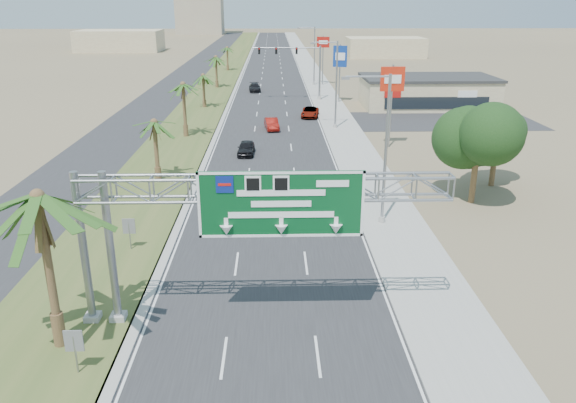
% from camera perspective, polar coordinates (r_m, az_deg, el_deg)
% --- Properties ---
extents(road, '(12.00, 300.00, 0.02)m').
position_cam_1_polar(road, '(124.08, -1.63, 13.15)').
color(road, '#28282B').
rests_on(road, ground).
extents(sidewalk_right, '(4.00, 300.00, 0.10)m').
position_cam_1_polar(sidewalk_right, '(124.35, 2.39, 13.18)').
color(sidewalk_right, '#9E9B93').
rests_on(sidewalk_right, ground).
extents(median_grass, '(7.00, 300.00, 0.12)m').
position_cam_1_polar(median_grass, '(124.49, -6.36, 13.09)').
color(median_grass, '#425525').
rests_on(median_grass, ground).
extents(opposing_road, '(8.00, 300.00, 0.02)m').
position_cam_1_polar(opposing_road, '(125.26, -9.64, 12.96)').
color(opposing_road, '#28282B').
rests_on(opposing_road, ground).
extents(sign_gantry, '(16.75, 1.24, 7.50)m').
position_cam_1_polar(sign_gantry, '(24.64, -4.35, 0.13)').
color(sign_gantry, gray).
rests_on(sign_gantry, ground).
extents(palm_near, '(5.70, 5.70, 8.35)m').
position_cam_1_polar(palm_near, '(24.38, -24.10, 0.36)').
color(palm_near, brown).
rests_on(palm_near, ground).
extents(palm_row_b, '(3.99, 3.99, 5.95)m').
position_cam_1_polar(palm_row_b, '(47.22, -13.45, 7.74)').
color(palm_row_b, brown).
rests_on(palm_row_b, ground).
extents(palm_row_c, '(3.99, 3.99, 6.75)m').
position_cam_1_polar(palm_row_c, '(62.61, -10.62, 11.51)').
color(palm_row_c, brown).
rests_on(palm_row_c, ground).
extents(palm_row_d, '(3.99, 3.99, 5.45)m').
position_cam_1_polar(palm_row_d, '(80.45, -8.62, 12.50)').
color(palm_row_d, brown).
rests_on(palm_row_d, ground).
extents(palm_row_e, '(3.99, 3.99, 6.15)m').
position_cam_1_polar(palm_row_e, '(99.16, -7.34, 14.29)').
color(palm_row_e, brown).
rests_on(palm_row_e, ground).
extents(palm_row_f, '(3.99, 3.99, 5.75)m').
position_cam_1_polar(palm_row_f, '(124.00, -6.21, 15.23)').
color(palm_row_f, brown).
rests_on(palm_row_f, ground).
extents(streetlight_near, '(3.27, 0.44, 10.00)m').
position_cam_1_polar(streetlight_near, '(37.22, 9.57, 4.52)').
color(streetlight_near, gray).
rests_on(streetlight_near, ground).
extents(streetlight_mid, '(3.27, 0.44, 10.00)m').
position_cam_1_polar(streetlight_mid, '(66.33, 4.75, 11.37)').
color(streetlight_mid, gray).
rests_on(streetlight_mid, ground).
extents(streetlight_far, '(3.27, 0.44, 10.00)m').
position_cam_1_polar(streetlight_far, '(101.95, 2.57, 14.35)').
color(streetlight_far, gray).
rests_on(streetlight_far, ground).
extents(signal_mast, '(10.28, 0.71, 8.00)m').
position_cam_1_polar(signal_mast, '(85.89, 1.87, 13.44)').
color(signal_mast, gray).
rests_on(signal_mast, ground).
extents(store_building, '(18.00, 10.00, 4.00)m').
position_cam_1_polar(store_building, '(83.11, 13.97, 10.69)').
color(store_building, tan).
rests_on(store_building, ground).
extents(oak_near, '(4.50, 4.50, 6.80)m').
position_cam_1_polar(oak_near, '(43.07, 18.73, 5.59)').
color(oak_near, brown).
rests_on(oak_near, ground).
extents(oak_far, '(3.50, 3.50, 5.60)m').
position_cam_1_polar(oak_far, '(47.93, 20.45, 5.88)').
color(oak_far, brown).
rests_on(oak_far, ground).
extents(median_signback_a, '(0.75, 0.08, 2.08)m').
position_cam_1_polar(median_signback_a, '(24.50, -20.90, -13.38)').
color(median_signback_a, gray).
rests_on(median_signback_a, ground).
extents(median_signback_b, '(0.75, 0.08, 2.08)m').
position_cam_1_polar(median_signback_b, '(34.89, -15.84, -2.65)').
color(median_signback_b, gray).
rests_on(median_signback_b, ground).
extents(building_distant_left, '(24.00, 14.00, 6.00)m').
position_cam_1_polar(building_distant_left, '(179.40, -16.71, 15.37)').
color(building_distant_left, tan).
rests_on(building_distant_left, ground).
extents(building_distant_right, '(20.00, 12.00, 5.00)m').
position_cam_1_polar(building_distant_right, '(156.56, 9.82, 15.18)').
color(building_distant_right, tan).
rests_on(building_distant_right, ground).
extents(car_left_lane, '(1.70, 3.93, 1.32)m').
position_cam_1_polar(car_left_lane, '(55.32, -4.28, 5.43)').
color(car_left_lane, black).
rests_on(car_left_lane, ground).
extents(car_mid_lane, '(1.87, 4.19, 1.33)m').
position_cam_1_polar(car_mid_lane, '(66.21, -1.68, 7.88)').
color(car_mid_lane, maroon).
rests_on(car_mid_lane, ground).
extents(car_right_lane, '(2.69, 4.82, 1.27)m').
position_cam_1_polar(car_right_lane, '(73.51, 2.26, 9.04)').
color(car_right_lane, gray).
rests_on(car_right_lane, ground).
extents(car_far, '(2.16, 4.62, 1.31)m').
position_cam_1_polar(car_far, '(94.95, -3.40, 11.47)').
color(car_far, black).
rests_on(car_far, ground).
extents(pole_sign_red_near, '(2.41, 0.44, 8.34)m').
position_cam_1_polar(pole_sign_red_near, '(57.97, 10.55, 11.71)').
color(pole_sign_red_near, gray).
rests_on(pole_sign_red_near, ground).
extents(pole_sign_blue, '(2.01, 0.82, 8.35)m').
position_cam_1_polar(pole_sign_blue, '(84.16, 5.31, 14.22)').
color(pole_sign_blue, gray).
rests_on(pole_sign_blue, ground).
extents(pole_sign_red_far, '(2.22, 0.70, 8.52)m').
position_cam_1_polar(pole_sign_red_far, '(101.82, 3.59, 15.47)').
color(pole_sign_red_far, gray).
rests_on(pole_sign_red_far, ground).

